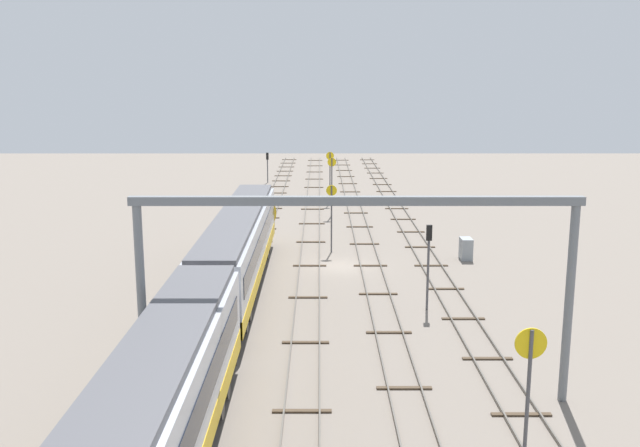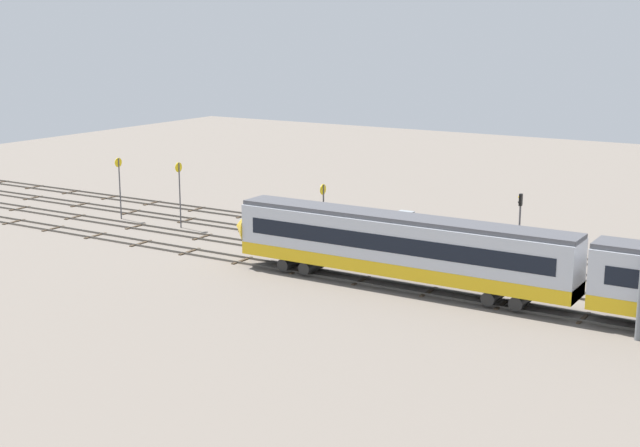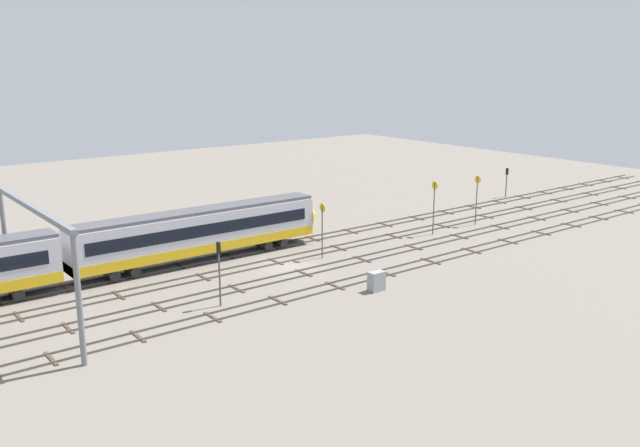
{
  "view_description": "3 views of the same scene",
  "coord_description": "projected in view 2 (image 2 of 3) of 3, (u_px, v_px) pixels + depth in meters",
  "views": [
    {
      "loc": [
        -48.55,
        1.48,
        13.06
      ],
      "look_at": [
        3.45,
        1.44,
        2.42
      ],
      "focal_mm": 39.21,
      "sensor_mm": 36.0,
      "label": 1
    },
    {
      "loc": [
        -31.13,
        58.01,
        17.11
      ],
      "look_at": [
        2.49,
        3.82,
        2.96
      ],
      "focal_mm": 49.74,
      "sensor_mm": 36.0,
      "label": 2
    },
    {
      "loc": [
        -33.51,
        -47.83,
        18.3
      ],
      "look_at": [
        3.62,
        0.14,
        3.51
      ],
      "focal_mm": 38.04,
      "sensor_mm": 36.0,
      "label": 3
    }
  ],
  "objects": [
    {
      "name": "ground_plane",
      "position": [
        374.0,
        256.0,
        67.85
      ],
      "size": [
        158.94,
        158.94,
        0.0
      ],
      "primitive_type": "plane",
      "color": "slate"
    },
    {
      "name": "track_near_foreground",
      "position": [
        412.0,
        238.0,
        73.28
      ],
      "size": [
        142.94,
        2.4,
        0.16
      ],
      "color": "#59544C",
      "rests_on": "ground"
    },
    {
      "name": "track_second_near",
      "position": [
        387.0,
        249.0,
        69.65
      ],
      "size": [
        142.94,
        2.4,
        0.16
      ],
      "color": "#59544C",
      "rests_on": "ground"
    },
    {
      "name": "track_middle",
      "position": [
        360.0,
        261.0,
        66.02
      ],
      "size": [
        142.94,
        2.4,
        0.16
      ],
      "color": "#59544C",
      "rests_on": "ground"
    },
    {
      "name": "track_with_train",
      "position": [
        329.0,
        275.0,
        62.39
      ],
      "size": [
        142.94,
        2.4,
        0.16
      ],
      "color": "#59544C",
      "rests_on": "ground"
    },
    {
      "name": "speed_sign_near_foreground",
      "position": [
        179.0,
        187.0,
        76.62
      ],
      "size": [
        0.14,
        0.85,
        5.75
      ],
      "color": "#4C4C51",
      "rests_on": "ground"
    },
    {
      "name": "speed_sign_mid_trackside",
      "position": [
        323.0,
        209.0,
        68.84
      ],
      "size": [
        0.14,
        0.82,
        5.26
      ],
      "color": "#4C4C51",
      "rests_on": "ground"
    },
    {
      "name": "speed_sign_far_trackside",
      "position": [
        119.0,
        181.0,
        80.2
      ],
      "size": [
        0.14,
        0.85,
        5.62
      ],
      "color": "#4C4C51",
      "rests_on": "ground"
    },
    {
      "name": "signal_light_trackside_departure",
      "position": [
        520.0,
        217.0,
        66.08
      ],
      "size": [
        0.31,
        0.32,
        5.04
      ],
      "color": "#4C4C51",
      "rests_on": "ground"
    },
    {
      "name": "relay_cabinet",
      "position": [
        406.0,
        220.0,
        76.53
      ],
      "size": [
        1.36,
        0.82,
        1.6
      ],
      "color": "gray",
      "rests_on": "ground"
    }
  ]
}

